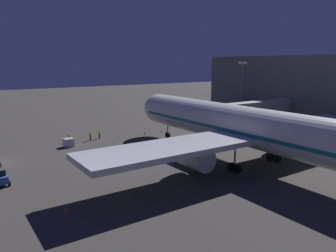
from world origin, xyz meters
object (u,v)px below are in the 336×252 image
(traffic_cone_wingtip_svc_side, at_px, (66,209))
(airliner_at_gate, at_px, (258,130))
(apron_floodlight_mast, at_px, (242,87))
(baggage_container_near_belt, at_px, (69,143))
(ground_crew_near_nose_gear, at_px, (99,134))
(ground_crew_by_belt_loader, at_px, (90,135))
(traffic_cone_nose_port, at_px, (162,131))
(ground_crew_marshaller_fwd, at_px, (69,137))
(traffic_cone_nose_starboard, at_px, (145,133))
(pushback_tug, at_px, (1,179))
(jet_bridge, at_px, (242,109))

(traffic_cone_wingtip_svc_side, bearing_deg, airliner_at_gate, 177.53)
(apron_floodlight_mast, distance_m, baggage_container_near_belt, 45.00)
(ground_crew_near_nose_gear, bearing_deg, ground_crew_by_belt_loader, 17.44)
(apron_floodlight_mast, xyz_separation_m, traffic_cone_nose_port, (23.30, -1.31, -8.75))
(airliner_at_gate, distance_m, apron_floodlight_mast, 37.28)
(ground_crew_by_belt_loader, height_order, traffic_cone_wingtip_svc_side, ground_crew_by_belt_loader)
(ground_crew_marshaller_fwd, bearing_deg, traffic_cone_nose_starboard, 171.81)
(pushback_tug, distance_m, ground_crew_by_belt_loader, 24.39)
(baggage_container_near_belt, height_order, traffic_cone_wingtip_svc_side, baggage_container_near_belt)
(jet_bridge, height_order, ground_crew_marshaller_fwd, jet_bridge)
(ground_crew_by_belt_loader, distance_m, traffic_cone_nose_port, 15.99)
(ground_crew_near_nose_gear, bearing_deg, baggage_container_near_belt, 22.51)
(traffic_cone_wingtip_svc_side, bearing_deg, jet_bridge, -160.62)
(airliner_at_gate, relative_size, ground_crew_marshaller_fwd, 33.20)
(airliner_at_gate, height_order, jet_bridge, airliner_at_gate)
(jet_bridge, relative_size, ground_crew_marshaller_fwd, 14.19)
(airliner_at_gate, relative_size, baggage_container_near_belt, 36.26)
(ground_crew_by_belt_loader, xyz_separation_m, ground_crew_marshaller_fwd, (3.84, -1.05, -0.07))
(ground_crew_marshaller_fwd, bearing_deg, ground_crew_by_belt_loader, 164.69)
(pushback_tug, xyz_separation_m, traffic_cone_wingtip_svc_side, (-4.36, 11.78, -0.51))
(baggage_container_near_belt, relative_size, ground_crew_by_belt_loader, 0.86)
(ground_crew_by_belt_loader, relative_size, ground_crew_marshaller_fwd, 1.07)
(baggage_container_near_belt, bearing_deg, ground_crew_by_belt_loader, -155.40)
(ground_crew_marshaller_fwd, relative_size, traffic_cone_nose_port, 3.26)
(airliner_at_gate, bearing_deg, ground_crew_marshaller_fwd, -60.05)
(pushback_tug, xyz_separation_m, baggage_container_near_belt, (-12.97, -14.18, -0.03))
(baggage_container_near_belt, bearing_deg, jet_bridge, 160.17)
(jet_bridge, bearing_deg, ground_crew_by_belt_loader, -27.09)
(ground_crew_marshaller_fwd, bearing_deg, airliner_at_gate, 119.95)
(apron_floodlight_mast, height_order, traffic_cone_nose_port, apron_floodlight_mast)
(traffic_cone_nose_port, bearing_deg, ground_crew_marshaller_fwd, -6.38)
(apron_floodlight_mast, height_order, pushback_tug, apron_floodlight_mast)
(jet_bridge, bearing_deg, traffic_cone_nose_port, -48.54)
(ground_crew_by_belt_loader, height_order, traffic_cone_nose_port, ground_crew_by_belt_loader)
(ground_crew_by_belt_loader, bearing_deg, ground_crew_marshaller_fwd, -15.31)
(ground_crew_marshaller_fwd, distance_m, traffic_cone_wingtip_svc_side, 30.90)
(apron_floodlight_mast, distance_m, ground_crew_marshaller_fwd, 43.95)
(airliner_at_gate, relative_size, traffic_cone_nose_starboard, 108.20)
(apron_floodlight_mast, xyz_separation_m, traffic_cone_wingtip_svc_side, (52.85, 25.79, -8.75))
(ground_crew_by_belt_loader, bearing_deg, traffic_cone_nose_port, 175.83)
(pushback_tug, bearing_deg, ground_crew_marshaller_fwd, -128.89)
(apron_floodlight_mast, height_order, ground_crew_marshaller_fwd, apron_floodlight_mast)
(traffic_cone_nose_port, bearing_deg, traffic_cone_wingtip_svc_side, 42.52)
(ground_crew_by_belt_loader, relative_size, traffic_cone_nose_starboard, 3.48)
(ground_crew_by_belt_loader, xyz_separation_m, traffic_cone_nose_port, (-15.93, 1.16, -0.79))
(apron_floodlight_mast, bearing_deg, traffic_cone_nose_port, -3.21)
(jet_bridge, bearing_deg, airliner_at_gate, 49.10)
(ground_crew_near_nose_gear, distance_m, ground_crew_by_belt_loader, 2.28)
(airliner_at_gate, distance_m, traffic_cone_nose_starboard, 28.84)
(ground_crew_near_nose_gear, relative_size, traffic_cone_wingtip_svc_side, 3.20)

